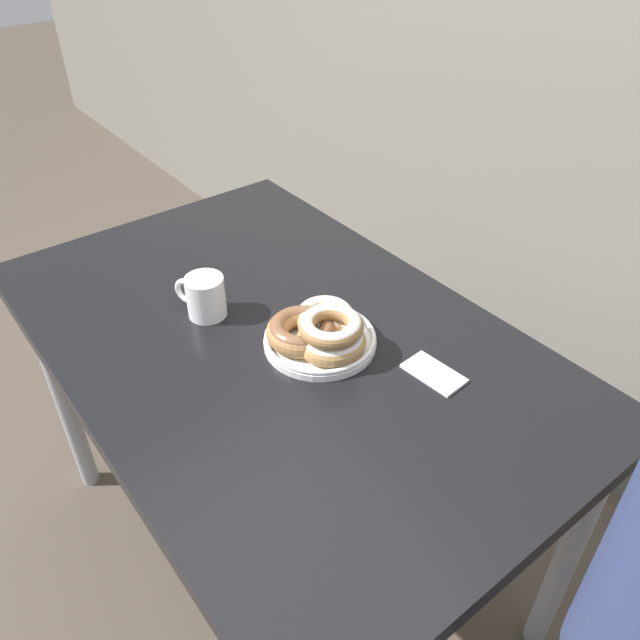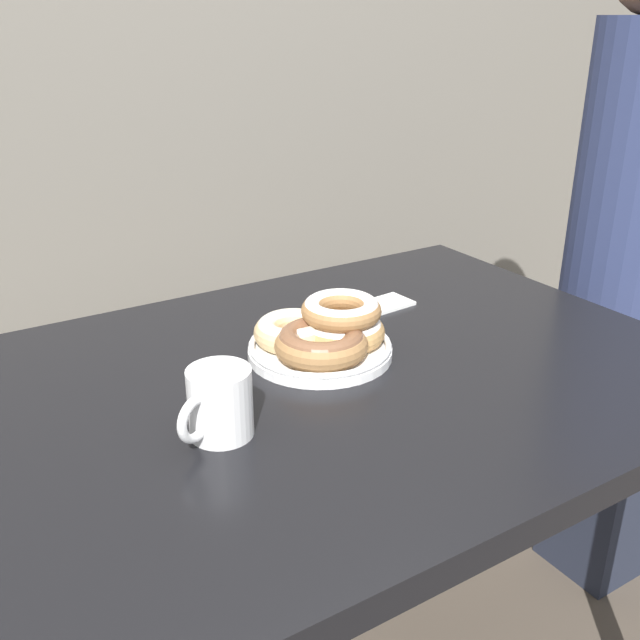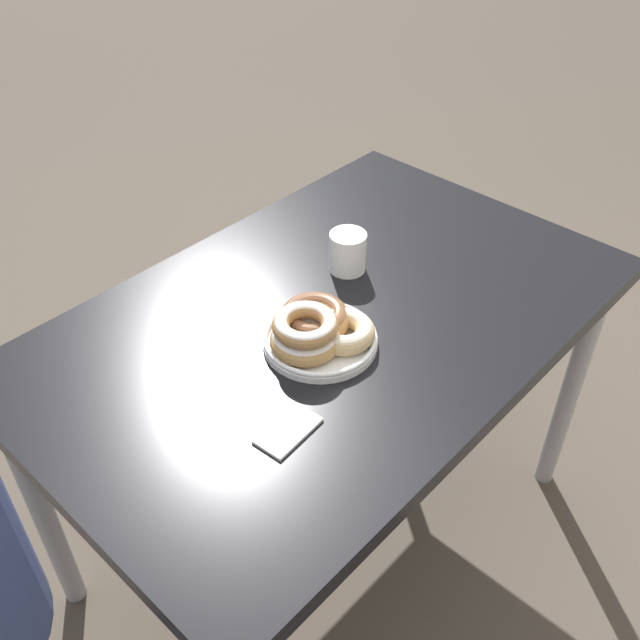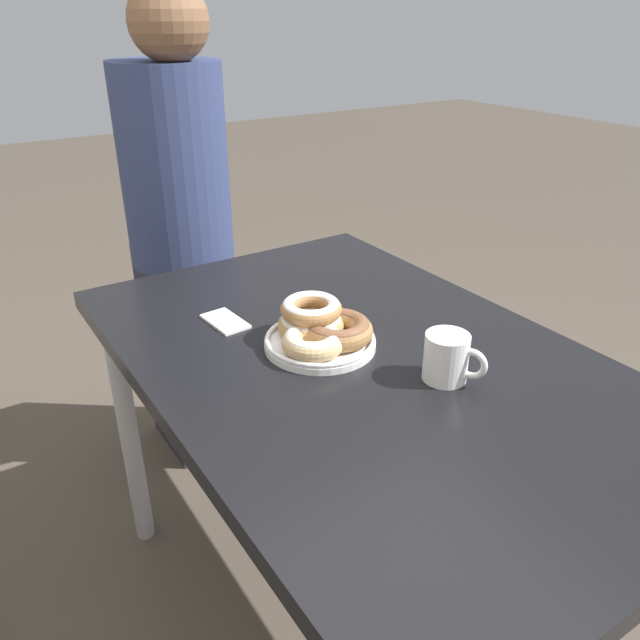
# 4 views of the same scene
# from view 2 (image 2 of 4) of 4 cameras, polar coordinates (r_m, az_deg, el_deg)

# --- Properties ---
(dining_table) EXTENTS (1.25, 0.80, 0.76)m
(dining_table) POSITION_cam_2_polar(r_m,az_deg,el_deg) (1.07, -2.30, -8.63)
(dining_table) COLOR black
(dining_table) RESTS_ON ground_plane
(donut_plate) EXTENTS (0.24, 0.24, 0.09)m
(donut_plate) POSITION_cam_2_polar(r_m,az_deg,el_deg) (1.09, 0.27, -1.12)
(donut_plate) COLOR white
(donut_plate) RESTS_ON dining_table
(coffee_mug) EXTENTS (0.11, 0.08, 0.09)m
(coffee_mug) POSITION_cam_2_polar(r_m,az_deg,el_deg) (0.89, -8.11, -6.58)
(coffee_mug) COLOR white
(coffee_mug) RESTS_ON dining_table
(napkin) EXTENTS (0.12, 0.07, 0.01)m
(napkin) POSITION_cam_2_polar(r_m,az_deg,el_deg) (1.29, 4.92, 1.19)
(napkin) COLOR white
(napkin) RESTS_ON dining_table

